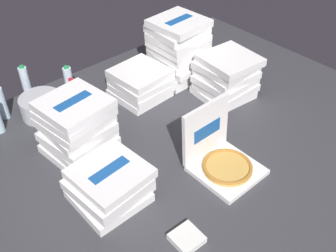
{
  "coord_description": "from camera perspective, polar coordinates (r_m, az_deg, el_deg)",
  "views": [
    {
      "loc": [
        -1.14,
        -1.23,
        1.61
      ],
      "look_at": [
        0.04,
        0.1,
        0.14
      ],
      "focal_mm": 41.62,
      "sensor_mm": 36.0,
      "label": 1
    }
  ],
  "objects": [
    {
      "name": "pizza_stack_right_far",
      "position": [
        2.04,
        -8.62,
        -8.53
      ],
      "size": [
        0.39,
        0.39,
        0.21
      ],
      "color": "white",
      "rests_on": "ground_plane"
    },
    {
      "name": "water_bottle_3",
      "position": [
        2.68,
        -13.66,
        4.43
      ],
      "size": [
        0.06,
        0.06,
        0.24
      ],
      "color": "silver",
      "rests_on": "ground_plane"
    },
    {
      "name": "pizza_stack_left_mid",
      "position": [
        2.3,
        -13.25,
        -0.12
      ],
      "size": [
        0.4,
        0.4,
        0.36
      ],
      "color": "white",
      "rests_on": "ground_plane"
    },
    {
      "name": "pizza_stack_center_near",
      "position": [
        2.75,
        8.5,
        7.22
      ],
      "size": [
        0.39,
        0.39,
        0.31
      ],
      "color": "white",
      "rests_on": "ground_plane"
    },
    {
      "name": "water_bottle_0",
      "position": [
        2.82,
        -14.29,
        6.25
      ],
      "size": [
        0.06,
        0.06,
        0.24
      ],
      "color": "silver",
      "rests_on": "ground_plane"
    },
    {
      "name": "pizza_stack_left_near",
      "position": [
        2.75,
        -4.05,
        6.23
      ],
      "size": [
        0.37,
        0.37,
        0.21
      ],
      "color": "white",
      "rests_on": "ground_plane"
    },
    {
      "name": "pizza_stack_right_mid",
      "position": [
        2.89,
        1.5,
        11.11
      ],
      "size": [
        0.37,
        0.38,
        0.47
      ],
      "color": "white",
      "rests_on": "ground_plane"
    },
    {
      "name": "ground_plane",
      "position": [
        2.33,
        0.94,
        -4.41
      ],
      "size": [
        3.2,
        2.4,
        0.02
      ],
      "primitive_type": "cube",
      "color": "#38383D"
    },
    {
      "name": "ice_bucket",
      "position": [
        2.71,
        -18.02,
        2.8
      ],
      "size": [
        0.28,
        0.28,
        0.14
      ],
      "primitive_type": "cylinder",
      "color": "#B7BABF",
      "rests_on": "ground_plane"
    },
    {
      "name": "water_bottle_5",
      "position": [
        2.5,
        -15.39,
        1.19
      ],
      "size": [
        0.06,
        0.06,
        0.24
      ],
      "color": "silver",
      "rests_on": "ground_plane"
    },
    {
      "name": "water_bottle_4",
      "position": [
        2.75,
        -23.19,
        3.1
      ],
      "size": [
        0.06,
        0.06,
        0.24
      ],
      "color": "silver",
      "rests_on": "ground_plane"
    },
    {
      "name": "napkin_pile",
      "position": [
        1.93,
        2.76,
        -16.1
      ],
      "size": [
        0.14,
        0.14,
        0.04
      ],
      "primitive_type": "cube",
      "rotation": [
        0.0,
        0.0,
        -0.04
      ],
      "color": "white",
      "rests_on": "ground_plane"
    },
    {
      "name": "open_pizza_box",
      "position": [
        2.22,
        7.7,
        -4.49
      ],
      "size": [
        0.34,
        0.37,
        0.37
      ],
      "color": "white",
      "rests_on": "ground_plane"
    },
    {
      "name": "water_bottle_1",
      "position": [
        2.91,
        -20.14,
        6.11
      ],
      "size": [
        0.06,
        0.06,
        0.24
      ],
      "color": "silver",
      "rests_on": "ground_plane"
    }
  ]
}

